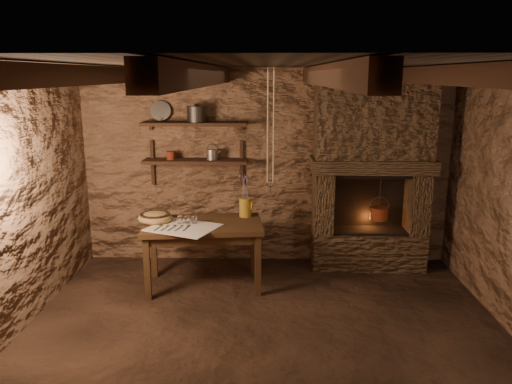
{
  "coord_description": "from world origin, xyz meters",
  "views": [
    {
      "loc": [
        0.02,
        -4.07,
        2.31
      ],
      "look_at": [
        -0.1,
        0.9,
        1.14
      ],
      "focal_mm": 35.0,
      "sensor_mm": 36.0,
      "label": 1
    }
  ],
  "objects_px": {
    "wooden_bowl": "(155,218)",
    "iron_stockpot": "(197,115)",
    "stoneware_jug": "(246,198)",
    "red_pot": "(379,213)",
    "work_table": "(203,252)"
  },
  "relations": [
    {
      "from": "wooden_bowl",
      "to": "iron_stockpot",
      "type": "xyz_separation_m",
      "value": [
        0.39,
        0.67,
        1.07
      ]
    },
    {
      "from": "stoneware_jug",
      "to": "red_pot",
      "type": "xyz_separation_m",
      "value": [
        1.59,
        0.31,
        -0.24
      ]
    },
    {
      "from": "stoneware_jug",
      "to": "iron_stockpot",
      "type": "xyz_separation_m",
      "value": [
        -0.59,
        0.43,
        0.91
      ]
    },
    {
      "from": "wooden_bowl",
      "to": "iron_stockpot",
      "type": "distance_m",
      "value": 1.32
    },
    {
      "from": "work_table",
      "to": "stoneware_jug",
      "type": "bearing_deg",
      "value": 24.13
    },
    {
      "from": "stoneware_jug",
      "to": "wooden_bowl",
      "type": "xyz_separation_m",
      "value": [
        -0.99,
        -0.24,
        -0.17
      ]
    },
    {
      "from": "stoneware_jug",
      "to": "wooden_bowl",
      "type": "height_order",
      "value": "stoneware_jug"
    },
    {
      "from": "red_pot",
      "to": "work_table",
      "type": "bearing_deg",
      "value": -164.19
    },
    {
      "from": "iron_stockpot",
      "to": "red_pot",
      "type": "height_order",
      "value": "iron_stockpot"
    },
    {
      "from": "work_table",
      "to": "wooden_bowl",
      "type": "xyz_separation_m",
      "value": [
        -0.53,
        0.03,
        0.38
      ]
    },
    {
      "from": "stoneware_jug",
      "to": "iron_stockpot",
      "type": "bearing_deg",
      "value": 131.1
    },
    {
      "from": "stoneware_jug",
      "to": "red_pot",
      "type": "relative_size",
      "value": 0.91
    },
    {
      "from": "stoneware_jug",
      "to": "red_pot",
      "type": "distance_m",
      "value": 1.63
    },
    {
      "from": "wooden_bowl",
      "to": "red_pot",
      "type": "bearing_deg",
      "value": 12.05
    },
    {
      "from": "wooden_bowl",
      "to": "iron_stockpot",
      "type": "relative_size",
      "value": 1.71
    }
  ]
}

